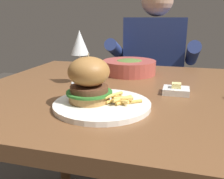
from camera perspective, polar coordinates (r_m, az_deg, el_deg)
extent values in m
cube|color=brown|center=(0.87, 6.37, -1.22)|extent=(1.14, 0.92, 0.04)
cylinder|color=brown|center=(1.52, -11.20, -8.70)|extent=(0.06, 0.06, 0.70)
cylinder|color=white|center=(0.69, -2.26, -3.49)|extent=(0.27, 0.27, 0.01)
cylinder|color=#B78447|center=(0.70, -5.18, -1.76)|extent=(0.11, 0.11, 0.02)
cylinder|color=#2D7028|center=(0.70, -5.20, -0.66)|extent=(0.13, 0.13, 0.01)
cylinder|color=brown|center=(0.69, -5.23, 0.21)|extent=(0.11, 0.11, 0.02)
ellipsoid|color=#9C6A35|center=(0.68, -5.33, 4.12)|extent=(0.11, 0.11, 0.08)
cylinder|color=#CCB78C|center=(0.68, -5.39, 6.19)|extent=(0.00, 0.00, 0.05)
cylinder|color=gold|center=(0.68, 4.34, -2.89)|extent=(0.06, 0.04, 0.01)
cylinder|color=#E0B251|center=(0.68, 2.59, -2.85)|extent=(0.04, 0.05, 0.01)
cylinder|color=#E0B251|center=(0.68, 0.53, -2.47)|extent=(0.04, 0.05, 0.01)
cylinder|color=#EABC5B|center=(0.68, 2.47, -2.17)|extent=(0.03, 0.05, 0.01)
cylinder|color=#E0B251|center=(0.67, 2.35, -2.11)|extent=(0.04, 0.06, 0.01)
cylinder|color=#EABC5B|center=(0.67, 1.91, -2.54)|extent=(0.05, 0.03, 0.01)
cylinder|color=#E0B251|center=(0.68, 0.47, -1.56)|extent=(0.06, 0.02, 0.01)
cylinder|color=#EABC5B|center=(0.67, 2.62, -2.05)|extent=(0.05, 0.03, 0.01)
cylinder|color=#E0B251|center=(0.68, 0.33, -1.31)|extent=(0.04, 0.06, 0.01)
cylinder|color=silver|center=(0.94, -7.08, 1.47)|extent=(0.07, 0.07, 0.00)
cylinder|color=silver|center=(0.93, -7.20, 4.72)|extent=(0.01, 0.01, 0.11)
cone|color=silver|center=(0.92, -7.41, 10.60)|extent=(0.07, 0.07, 0.09)
cube|color=white|center=(0.84, 14.43, -0.29)|extent=(0.08, 0.07, 0.02)
cube|color=#F4E58C|center=(0.83, 14.51, 0.90)|extent=(0.03, 0.03, 0.02)
cylinder|color=#B24C42|center=(1.10, 3.97, 5.12)|extent=(0.23, 0.23, 0.06)
ellipsoid|color=#4C662D|center=(1.10, 3.99, 6.32)|extent=(0.13, 0.13, 0.02)
cube|color=#282833|center=(1.74, 8.90, -9.57)|extent=(0.30, 0.22, 0.46)
cube|color=navy|center=(1.59, 9.66, 6.53)|extent=(0.36, 0.20, 0.52)
sphere|color=tan|center=(1.58, 10.31, 19.55)|extent=(0.19, 0.19, 0.19)
cylinder|color=navy|center=(1.54, 1.22, 8.71)|extent=(0.07, 0.34, 0.18)
cylinder|color=navy|center=(1.50, 17.90, 7.72)|extent=(0.07, 0.34, 0.18)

